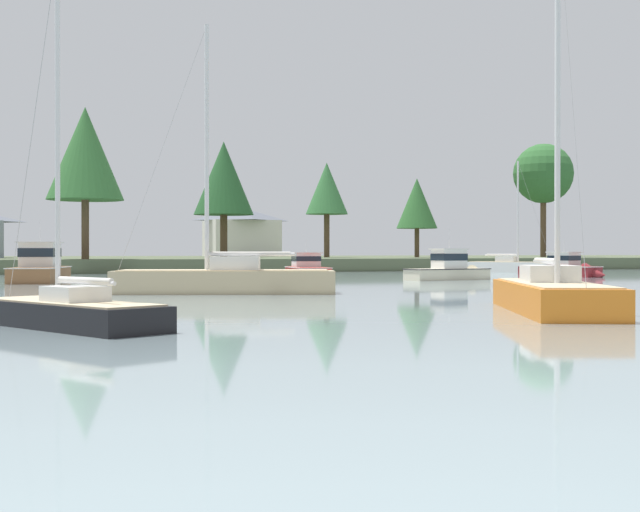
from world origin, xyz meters
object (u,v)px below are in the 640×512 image
(sailboat_orange, at_px, (552,303))
(cruiser_wood, at_px, (42,272))
(cruiser_cream, at_px, (454,273))
(cruiser_red, at_px, (305,272))
(cruiser_maroon, at_px, (567,271))
(sailboat_white, at_px, (511,270))
(sailboat_black, at_px, (69,320))
(sailboat_sand, at_px, (225,287))

(sailboat_orange, bearing_deg, cruiser_wood, 112.27)
(cruiser_cream, height_order, cruiser_red, cruiser_cream)
(cruiser_wood, distance_m, cruiser_red, 18.10)
(cruiser_maroon, relative_size, sailboat_white, 0.69)
(cruiser_wood, bearing_deg, cruiser_maroon, -3.68)
(sailboat_black, distance_m, sailboat_orange, 14.11)
(cruiser_cream, relative_size, sailboat_sand, 0.54)
(cruiser_cream, relative_size, sailboat_orange, 0.54)
(cruiser_cream, distance_m, cruiser_maroon, 11.67)
(sailboat_sand, relative_size, sailboat_white, 1.20)
(cruiser_wood, relative_size, sailboat_black, 0.83)
(cruiser_cream, height_order, sailboat_orange, sailboat_orange)
(cruiser_cream, bearing_deg, cruiser_red, 130.93)
(sailboat_black, bearing_deg, sailboat_white, 46.58)
(cruiser_red, xyz_separation_m, sailboat_orange, (-4.61, -35.22, -0.12))
(cruiser_wood, bearing_deg, sailboat_white, 14.11)
(cruiser_cream, xyz_separation_m, cruiser_wood, (-25.15, 5.59, 0.12))
(cruiser_cream, distance_m, sailboat_orange, 29.35)
(sailboat_sand, height_order, cruiser_red, sailboat_sand)
(sailboat_black, xyz_separation_m, sailboat_orange, (14.10, 0.33, 0.06))
(cruiser_maroon, relative_size, sailboat_black, 0.74)
(sailboat_black, bearing_deg, cruiser_maroon, 39.30)
(cruiser_wood, bearing_deg, sailboat_black, -91.43)
(cruiser_wood, distance_m, cruiser_maroon, 36.43)
(cruiser_maroon, distance_m, cruiser_red, 19.17)
(cruiser_wood, xyz_separation_m, cruiser_red, (17.89, 2.78, -0.20))
(cruiser_wood, relative_size, sailboat_white, 0.77)
(sailboat_sand, bearing_deg, sailboat_white, 40.20)
(sailboat_sand, distance_m, cruiser_wood, 19.02)
(cruiser_cream, bearing_deg, sailboat_white, 47.07)
(cruiser_maroon, relative_size, cruiser_red, 1.02)
(cruiser_wood, bearing_deg, cruiser_cream, -12.53)
(cruiser_wood, xyz_separation_m, sailboat_white, (39.61, 9.96, -0.34))
(sailboat_sand, xyz_separation_m, cruiser_maroon, (29.52, 15.41, 0.11))
(cruiser_cream, bearing_deg, cruiser_wood, 167.47)
(sailboat_white, distance_m, sailboat_orange, 49.90)
(sailboat_sand, distance_m, cruiser_red, 23.31)
(sailboat_sand, distance_m, cruiser_maroon, 33.30)
(cruiser_maroon, relative_size, sailboat_orange, 0.57)
(cruiser_cream, distance_m, sailboat_black, 37.59)
(cruiser_cream, bearing_deg, cruiser_maroon, 16.19)
(sailboat_orange, bearing_deg, cruiser_cream, 66.15)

